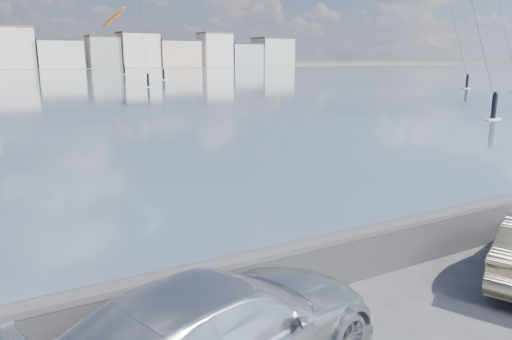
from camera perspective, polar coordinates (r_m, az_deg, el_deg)
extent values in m
cube|color=#28282B|center=(9.13, -1.42, -13.11)|extent=(400.00, 0.35, 0.90)
cylinder|color=#28282B|center=(8.94, -1.44, -10.51)|extent=(400.00, 0.36, 0.36)
cube|color=beige|center=(191.11, -26.03, 12.37)|extent=(13.00, 10.00, 13.50)
cube|color=brown|center=(191.33, -26.24, 14.47)|extent=(13.26, 10.20, 0.60)
cube|color=beige|center=(192.77, -21.59, 12.16)|extent=(15.00, 12.00, 9.50)
cube|color=#383330|center=(192.85, -21.72, 13.65)|extent=(15.30, 12.24, 0.60)
cube|color=gray|center=(195.74, -17.02, 12.71)|extent=(11.00, 9.00, 11.00)
cube|color=#562D23|center=(195.86, -17.14, 14.40)|extent=(11.22, 9.18, 0.60)
cube|color=silver|center=(199.13, -13.30, 13.13)|extent=(14.00, 11.00, 12.50)
cube|color=#383330|center=(199.30, -13.40, 15.01)|extent=(14.28, 11.22, 0.60)
cube|color=beige|center=(204.17, -9.01, 12.95)|extent=(16.00, 12.00, 10.00)
cube|color=#383330|center=(204.25, -9.07, 14.43)|extent=(16.32, 12.24, 0.60)
cube|color=white|center=(210.67, -4.72, 13.46)|extent=(12.00, 10.00, 13.00)
cube|color=brown|center=(210.85, -4.76, 15.31)|extent=(12.24, 10.20, 0.60)
cube|color=#B2B7C6|center=(216.77, -1.40, 12.96)|extent=(14.00, 11.00, 9.00)
cube|color=#383330|center=(216.82, -1.41, 14.23)|extent=(14.28, 11.22, 0.60)
cube|color=#B7C6BC|center=(224.05, 1.95, 13.27)|extent=(15.00, 12.00, 11.50)
cube|color=brown|center=(224.16, 1.96, 14.82)|extent=(15.30, 12.24, 0.60)
imported|color=#B7B9BE|center=(7.21, -4.20, -17.80)|extent=(5.73, 3.44, 1.55)
ellipsoid|color=orange|center=(132.32, -15.94, 16.42)|extent=(6.33, 10.89, 6.54)
cube|color=white|center=(125.30, -14.77, 10.52)|extent=(1.40, 0.42, 0.08)
cylinder|color=black|center=(125.28, -14.79, 10.93)|extent=(0.36, 0.36, 1.70)
sphere|color=black|center=(125.25, -14.81, 11.34)|extent=(0.28, 0.28, 0.28)
cylinder|color=black|center=(128.65, -15.38, 13.83)|extent=(0.07, 7.03, 12.27)
cube|color=white|center=(74.73, -12.20, 9.28)|extent=(1.40, 0.42, 0.08)
cylinder|color=black|center=(74.68, -12.23, 9.97)|extent=(0.36, 0.36, 1.70)
sphere|color=black|center=(74.64, -12.27, 10.66)|extent=(0.28, 0.28, 0.28)
cylinder|color=black|center=(80.38, -13.17, 17.61)|extent=(1.96, 10.92, 20.30)
cube|color=white|center=(96.19, -10.47, 10.11)|extent=(1.40, 0.42, 0.08)
cylinder|color=black|center=(96.15, -10.49, 10.65)|extent=(0.36, 0.36, 1.70)
sphere|color=black|center=(96.12, -10.51, 11.18)|extent=(0.28, 0.28, 0.28)
cube|color=white|center=(76.02, 22.92, 8.62)|extent=(1.40, 0.42, 0.08)
cylinder|color=black|center=(75.97, 22.98, 9.30)|extent=(0.36, 0.36, 1.70)
sphere|color=black|center=(75.94, 23.04, 9.97)|extent=(0.28, 0.28, 0.28)
cube|color=white|center=(39.42, 25.45, 5.28)|extent=(1.40, 0.42, 0.08)
cylinder|color=black|center=(39.33, 25.57, 6.58)|extent=(0.36, 0.36, 1.70)
sphere|color=black|center=(39.26, 25.70, 7.88)|extent=(0.28, 0.28, 0.28)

